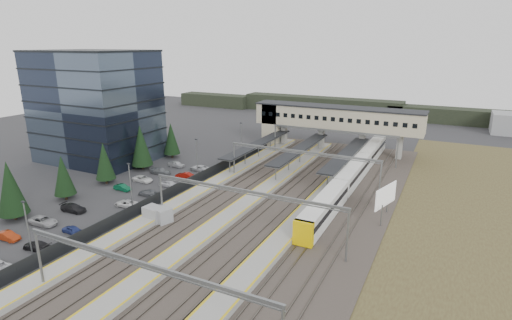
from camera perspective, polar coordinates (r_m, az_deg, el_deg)
The scene contains 15 objects.
ground at distance 67.57m, azimuth -7.51°, elevation -6.14°, with size 220.00×220.00×0.00m, color #2B2B2D.
office_building at distance 96.51m, azimuth -21.86°, elevation 7.15°, with size 24.30×18.30×24.30m.
conifer_row at distance 77.47m, azimuth -22.94°, elevation -0.59°, with size 4.42×49.82×9.50m.
car_park at distance 71.35m, azimuth -19.48°, elevation -5.22°, with size 10.53×44.59×1.28m.
lampposts at distance 71.58m, azimuth -12.42°, elevation -1.40°, with size 0.50×53.25×8.07m.
fence at distance 74.55m, azimuth -9.57°, elevation -3.22°, with size 0.08×90.00×2.00m.
relay_cabin_near at distance 61.86m, azimuth -14.38°, elevation -7.53°, with size 3.09×2.42×2.38m.
relay_cabin_far at distance 61.25m, azimuth -13.22°, elevation -7.71°, with size 3.14×2.88×2.36m.
rail_corridor at distance 67.20m, azimuth 1.55°, elevation -5.86°, with size 34.00×90.00×0.92m.
canopies at distance 86.26m, azimuth 6.34°, elevation 1.64°, with size 23.10×30.00×3.28m.
footbridge at distance 99.10m, azimuth 9.83°, elevation 5.80°, with size 40.40×6.40×11.20m.
gantries at distance 62.49m, azimuth 3.03°, elevation -2.04°, with size 28.40×62.28×7.17m.
train at distance 77.72m, azimuth 13.73°, elevation -1.93°, with size 2.70×56.37×3.40m.
billboard at distance 62.64m, azimuth 18.04°, elevation -5.04°, with size 1.96×6.16×5.49m.
treeline_far at distance 146.00m, azimuth 21.70°, elevation 6.25°, with size 170.00×19.00×7.00m.
Camera 1 is at (35.43, -51.47, 25.72)m, focal length 28.00 mm.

